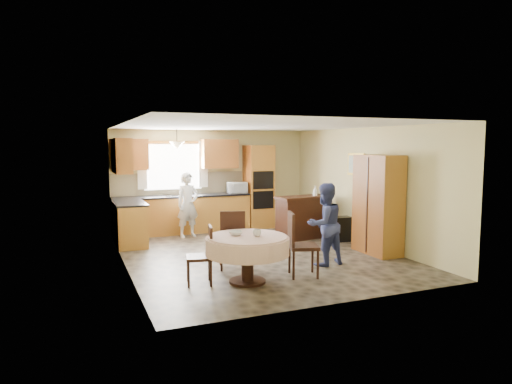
{
  "coord_description": "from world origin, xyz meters",
  "views": [
    {
      "loc": [
        -3.35,
        -8.11,
        2.15
      ],
      "look_at": [
        0.1,
        0.3,
        1.19
      ],
      "focal_mm": 32.0,
      "sensor_mm": 36.0,
      "label": 1
    }
  ],
  "objects_px": {
    "oven_tower": "(259,187)",
    "person_sink": "(188,205)",
    "sideboard": "(303,218)",
    "chair_right": "(298,241)",
    "chair_back": "(232,237)",
    "chair_left": "(204,252)",
    "person_dining": "(325,224)",
    "dining_table": "(247,246)",
    "cupboard": "(378,205)"
  },
  "relations": [
    {
      "from": "oven_tower",
      "to": "person_sink",
      "type": "bearing_deg",
      "value": -164.53
    },
    {
      "from": "oven_tower",
      "to": "sideboard",
      "type": "xyz_separation_m",
      "value": [
        0.41,
        -1.68,
        -0.6
      ]
    },
    {
      "from": "chair_right",
      "to": "person_sink",
      "type": "xyz_separation_m",
      "value": [
        -0.89,
        3.78,
        0.17
      ]
    },
    {
      "from": "chair_back",
      "to": "chair_left",
      "type": "bearing_deg",
      "value": 57.97
    },
    {
      "from": "oven_tower",
      "to": "person_dining",
      "type": "distance_m",
      "value": 3.92
    },
    {
      "from": "dining_table",
      "to": "chair_back",
      "type": "height_order",
      "value": "chair_back"
    },
    {
      "from": "person_dining",
      "to": "chair_back",
      "type": "bearing_deg",
      "value": -21.81
    },
    {
      "from": "dining_table",
      "to": "cupboard",
      "type": "bearing_deg",
      "value": 15.06
    },
    {
      "from": "chair_left",
      "to": "person_dining",
      "type": "relative_size",
      "value": 0.61
    },
    {
      "from": "oven_tower",
      "to": "dining_table",
      "type": "distance_m",
      "value": 4.81
    },
    {
      "from": "cupboard",
      "to": "person_dining",
      "type": "xyz_separation_m",
      "value": [
        -1.42,
        -0.37,
        -0.24
      ]
    },
    {
      "from": "sideboard",
      "to": "dining_table",
      "type": "xyz_separation_m",
      "value": [
        -2.41,
        -2.66,
        0.12
      ]
    },
    {
      "from": "dining_table",
      "to": "chair_left",
      "type": "xyz_separation_m",
      "value": [
        -0.64,
        0.19,
        -0.07
      ]
    },
    {
      "from": "oven_tower",
      "to": "dining_table",
      "type": "xyz_separation_m",
      "value": [
        -2.0,
        -4.34,
        -0.49
      ]
    },
    {
      "from": "person_sink",
      "to": "person_dining",
      "type": "xyz_separation_m",
      "value": [
        1.65,
        -3.34,
        -0.02
      ]
    },
    {
      "from": "dining_table",
      "to": "person_sink",
      "type": "relative_size",
      "value": 0.86
    },
    {
      "from": "chair_right",
      "to": "person_dining",
      "type": "xyz_separation_m",
      "value": [
        0.76,
        0.44,
        0.15
      ]
    },
    {
      "from": "dining_table",
      "to": "person_sink",
      "type": "distance_m",
      "value": 3.8
    },
    {
      "from": "cupboard",
      "to": "person_dining",
      "type": "relative_size",
      "value": 1.32
    },
    {
      "from": "sideboard",
      "to": "cupboard",
      "type": "bearing_deg",
      "value": -78.59
    },
    {
      "from": "person_dining",
      "to": "chair_right",
      "type": "bearing_deg",
      "value": 21.24
    },
    {
      "from": "sideboard",
      "to": "dining_table",
      "type": "bearing_deg",
      "value": -140.54
    },
    {
      "from": "oven_tower",
      "to": "chair_right",
      "type": "height_order",
      "value": "oven_tower"
    },
    {
      "from": "chair_back",
      "to": "chair_right",
      "type": "height_order",
      "value": "chair_right"
    },
    {
      "from": "oven_tower",
      "to": "person_sink",
      "type": "relative_size",
      "value": 1.4
    },
    {
      "from": "dining_table",
      "to": "sideboard",
      "type": "bearing_deg",
      "value": 47.85
    },
    {
      "from": "oven_tower",
      "to": "sideboard",
      "type": "bearing_deg",
      "value": -76.33
    },
    {
      "from": "chair_right",
      "to": "cupboard",
      "type": "bearing_deg",
      "value": -52.71
    },
    {
      "from": "cupboard",
      "to": "oven_tower",
      "type": "bearing_deg",
      "value": 106.91
    },
    {
      "from": "sideboard",
      "to": "person_sink",
      "type": "bearing_deg",
      "value": 146.51
    },
    {
      "from": "person_sink",
      "to": "person_dining",
      "type": "bearing_deg",
      "value": -77.84
    },
    {
      "from": "chair_left",
      "to": "sideboard",
      "type": "bearing_deg",
      "value": 140.63
    },
    {
      "from": "chair_right",
      "to": "person_dining",
      "type": "distance_m",
      "value": 0.89
    },
    {
      "from": "chair_right",
      "to": "person_sink",
      "type": "relative_size",
      "value": 0.7
    },
    {
      "from": "cupboard",
      "to": "chair_back",
      "type": "distance_m",
      "value": 3.06
    },
    {
      "from": "cupboard",
      "to": "chair_right",
      "type": "bearing_deg",
      "value": -159.48
    },
    {
      "from": "chair_left",
      "to": "cupboard",
      "type": "bearing_deg",
      "value": 111.36
    },
    {
      "from": "dining_table",
      "to": "person_dining",
      "type": "bearing_deg",
      "value": 15.43
    },
    {
      "from": "oven_tower",
      "to": "person_dining",
      "type": "relative_size",
      "value": 1.44
    },
    {
      "from": "chair_back",
      "to": "dining_table",
      "type": "bearing_deg",
      "value": 102.68
    },
    {
      "from": "dining_table",
      "to": "chair_right",
      "type": "bearing_deg",
      "value": 0.71
    },
    {
      "from": "cupboard",
      "to": "person_dining",
      "type": "distance_m",
      "value": 1.49
    },
    {
      "from": "chair_back",
      "to": "person_sink",
      "type": "bearing_deg",
      "value": -73.83
    },
    {
      "from": "oven_tower",
      "to": "chair_left",
      "type": "height_order",
      "value": "oven_tower"
    },
    {
      "from": "oven_tower",
      "to": "sideboard",
      "type": "relative_size",
      "value": 1.66
    },
    {
      "from": "chair_left",
      "to": "person_sink",
      "type": "relative_size",
      "value": 0.6
    },
    {
      "from": "chair_right",
      "to": "person_dining",
      "type": "relative_size",
      "value": 0.72
    },
    {
      "from": "chair_left",
      "to": "chair_right",
      "type": "bearing_deg",
      "value": 94.98
    },
    {
      "from": "person_dining",
      "to": "person_sink",
      "type": "bearing_deg",
      "value": -72.79
    },
    {
      "from": "dining_table",
      "to": "chair_right",
      "type": "height_order",
      "value": "chair_right"
    }
  ]
}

